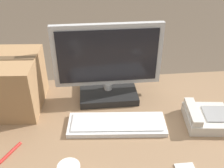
% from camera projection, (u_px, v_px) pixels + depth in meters
% --- Properties ---
extents(monitor, '(0.55, 0.25, 0.41)m').
position_uv_depth(monitor, '(108.00, 68.00, 1.35)').
color(monitor, black).
rests_on(monitor, office_desk).
extents(keyboard, '(0.46, 0.19, 0.03)m').
position_uv_depth(keyboard, '(117.00, 123.00, 1.22)').
color(keyboard, silver).
rests_on(keyboard, office_desk).
extents(desk_phone, '(0.22, 0.22, 0.08)m').
position_uv_depth(desk_phone, '(206.00, 117.00, 1.23)').
color(desk_phone, beige).
rests_on(desk_phone, office_desk).
extents(pen_marker, '(0.07, 0.11, 0.01)m').
position_uv_depth(pen_marker, '(10.00, 152.00, 1.08)').
color(pen_marker, red).
rests_on(pen_marker, office_desk).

